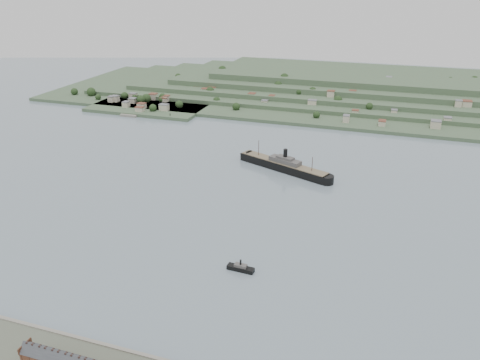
% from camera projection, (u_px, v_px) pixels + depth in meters
% --- Properties ---
extents(ground, '(1400.00, 1400.00, 0.00)m').
position_uv_depth(ground, '(228.00, 213.00, 349.84)').
color(ground, slate).
rests_on(ground, ground).
extents(far_peninsula, '(760.00, 309.00, 30.00)m').
position_uv_depth(far_peninsula, '(337.00, 88.00, 678.56)').
color(far_peninsula, '#3B5438').
rests_on(far_peninsula, ground).
extents(steamship, '(98.54, 48.36, 24.84)m').
position_uv_depth(steamship, '(281.00, 165.00, 425.54)').
color(steamship, black).
rests_on(steamship, ground).
extents(tugboat, '(16.94, 5.42, 7.52)m').
position_uv_depth(tugboat, '(241.00, 268.00, 280.86)').
color(tugboat, black).
rests_on(tugboat, ground).
extents(ferry_west, '(18.05, 9.41, 6.52)m').
position_uv_depth(ferry_west, '(170.00, 117.00, 577.00)').
color(ferry_west, black).
rests_on(ferry_west, ground).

